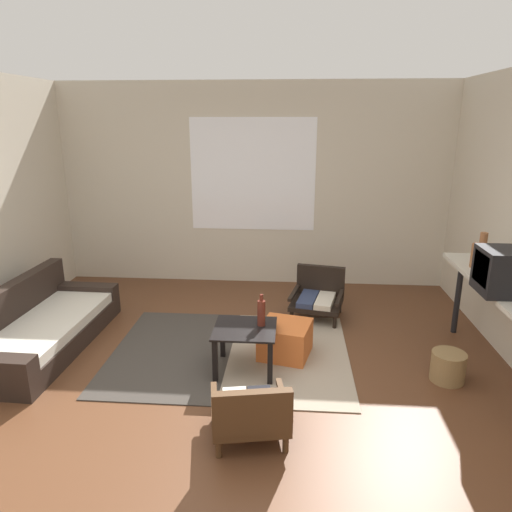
{
  "coord_description": "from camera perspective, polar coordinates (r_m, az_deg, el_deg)",
  "views": [
    {
      "loc": [
        0.53,
        -3.25,
        2.23
      ],
      "look_at": [
        0.21,
        0.9,
        1.0
      ],
      "focal_mm": 32.74,
      "sensor_mm": 36.0,
      "label": 1
    }
  ],
  "objects": [
    {
      "name": "wicker_basket",
      "position": [
        4.54,
        22.39,
        -12.39
      ],
      "size": [
        0.29,
        0.29,
        0.27
      ],
      "primitive_type": "cylinder",
      "color": "olive",
      "rests_on": "ground"
    },
    {
      "name": "ground_plane",
      "position": [
        3.98,
        -4.17,
        -17.65
      ],
      "size": [
        7.8,
        7.8,
        0.0
      ],
      "primitive_type": "plane",
      "color": "#56331E"
    },
    {
      "name": "coffee_table",
      "position": [
        4.28,
        -1.36,
        -9.82
      ],
      "size": [
        0.56,
        0.53,
        0.42
      ],
      "color": "black",
      "rests_on": "ground"
    },
    {
      "name": "glass_bottle",
      "position": [
        4.24,
        0.66,
        -6.89
      ],
      "size": [
        0.07,
        0.07,
        0.3
      ],
      "color": "#5B2319",
      "rests_on": "coffee_table"
    },
    {
      "name": "clay_vase",
      "position": [
        4.85,
        25.82,
        0.11
      ],
      "size": [
        0.18,
        0.18,
        0.34
      ],
      "color": "#935B38",
      "rests_on": "console_shelf"
    },
    {
      "name": "armchair_striped_foreground",
      "position": [
        3.49,
        -0.71,
        -18.51
      ],
      "size": [
        0.63,
        0.62,
        0.5
      ],
      "color": "#472D19",
      "rests_on": "ground"
    },
    {
      "name": "console_shelf",
      "position": [
        4.56,
        27.24,
        -4.0
      ],
      "size": [
        0.38,
        1.8,
        0.88
      ],
      "color": "beige",
      "rests_on": "ground"
    },
    {
      "name": "armchair_by_window",
      "position": [
        5.49,
        7.57,
        -4.7
      ],
      "size": [
        0.67,
        0.66,
        0.56
      ],
      "color": "black",
      "rests_on": "ground"
    },
    {
      "name": "couch",
      "position": [
        5.22,
        -25.0,
        -8.04
      ],
      "size": [
        0.85,
        1.93,
        0.65
      ],
      "color": "black",
      "rests_on": "ground"
    },
    {
      "name": "area_rug",
      "position": [
        4.72,
        -3.17,
        -11.7
      ],
      "size": [
        2.31,
        1.81,
        0.01
      ],
      "color": "#38332D",
      "rests_on": "ground"
    },
    {
      "name": "far_wall_with_window",
      "position": [
        6.39,
        -0.36,
        8.6
      ],
      "size": [
        5.6,
        0.13,
        2.7
      ],
      "color": "beige",
      "rests_on": "ground"
    },
    {
      "name": "ottoman_orange",
      "position": [
        4.6,
        3.61,
        -10.18
      ],
      "size": [
        0.55,
        0.55,
        0.33
      ],
      "primitive_type": "cube",
      "rotation": [
        0.0,
        0.0,
        -0.23
      ],
      "color": "#D1662D",
      "rests_on": "ground"
    }
  ]
}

